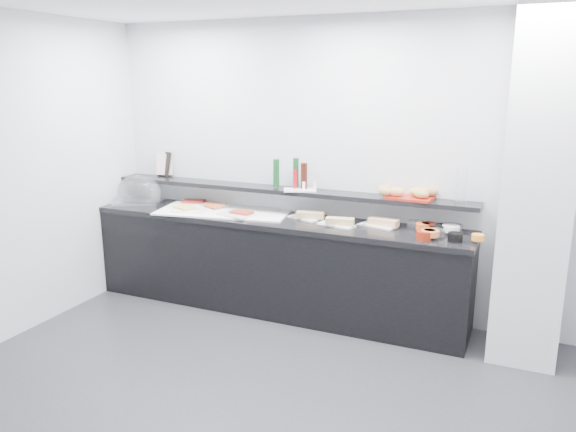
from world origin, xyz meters
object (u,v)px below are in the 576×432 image
at_px(bread_tray, 410,198).
at_px(carafe, 461,185).
at_px(cloche_base, 139,202).
at_px(condiment_tray, 300,190).
at_px(sandwich_plate_mid, 336,225).
at_px(framed_print, 164,164).

height_order(bread_tray, carafe, carafe).
distance_m(cloche_base, bread_tray, 2.74).
height_order(cloche_base, carafe, carafe).
relative_size(condiment_tray, bread_tray, 0.77).
bearing_deg(sandwich_plate_mid, framed_print, -175.67).
height_order(condiment_tray, carafe, carafe).
relative_size(sandwich_plate_mid, carafe, 1.09).
height_order(sandwich_plate_mid, framed_print, framed_print).
xyz_separation_m(cloche_base, carafe, (3.14, 0.22, 0.38)).
bearing_deg(bread_tray, condiment_tray, -171.98).
bearing_deg(condiment_tray, cloche_base, 162.09).
xyz_separation_m(sandwich_plate_mid, framed_print, (-2.03, 0.32, 0.37)).
relative_size(sandwich_plate_mid, framed_print, 1.26).
distance_m(framed_print, bread_tray, 2.62).
height_order(framed_print, carafe, carafe).
bearing_deg(framed_print, bread_tray, 21.70).
bearing_deg(sandwich_plate_mid, condiment_tray, 170.98).
bearing_deg(framed_print, condiment_tray, 18.56).
bearing_deg(framed_print, carafe, 21.93).
xyz_separation_m(sandwich_plate_mid, condiment_tray, (-0.42, 0.17, 0.25)).
relative_size(sandwich_plate_mid, condiment_tray, 1.11).
bearing_deg(condiment_tray, bread_tray, -20.86).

